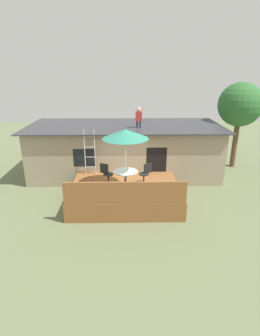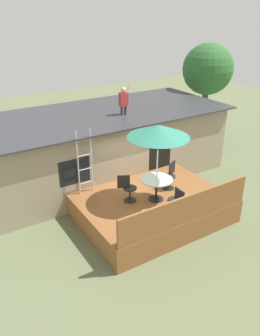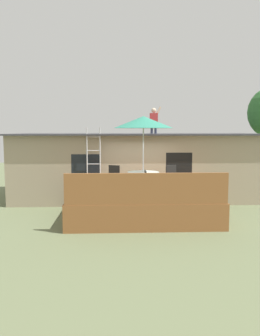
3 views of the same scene
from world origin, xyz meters
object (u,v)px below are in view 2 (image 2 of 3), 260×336
person_figure (124,99)px  patio_chair_left (128,188)px  step_ladder (85,162)px  patio_chair_right (170,176)px  patio_umbrella (159,131)px  patio_chair_near (176,201)px  patio_table (156,183)px  backyard_tree (208,70)px

person_figure → patio_chair_left: 3.78m
step_ladder → patio_chair_right: size_ratio=2.39×
patio_umbrella → step_ladder: 2.68m
step_ladder → person_figure: bearing=32.0°
step_ladder → patio_umbrella: bearing=-44.3°
patio_chair_left → patio_umbrella: bearing=0.0°
person_figure → patio_chair_near: person_figure is taller
patio_table → patio_umbrella: size_ratio=0.41×
patio_table → backyard_tree: bearing=36.4°
person_figure → backyard_tree: (5.85, 1.67, 0.33)m
person_figure → patio_chair_near: (-0.73, -4.19, -2.10)m
patio_chair_near → backyard_tree: size_ratio=0.19×
patio_chair_right → patio_chair_near: (-0.90, -1.44, 0.00)m
patio_umbrella → backyard_tree: bearing=36.4°
step_ladder → person_figure: (2.40, 1.50, 1.46)m
patio_table → person_figure: 3.79m
patio_chair_left → backyard_tree: backyard_tree is taller
patio_table → backyard_tree: backyard_tree is taller
step_ladder → patio_chair_right: step_ladder is taller
person_figure → backyard_tree: size_ratio=0.22×
patio_table → patio_chair_right: bearing=25.0°
patio_umbrella → patio_chair_right: (0.87, 0.40, -1.89)m
patio_chair_near → backyard_tree: (6.58, 5.87, 2.43)m
person_figure → patio_chair_left: bearing=-119.1°
backyard_tree → patio_umbrella: bearing=-143.6°
patio_chair_near → person_figure: bearing=-8.3°
step_ladder → patio_chair_left: 1.65m
patio_umbrella → patio_chair_near: patio_umbrella is taller
patio_table → backyard_tree: (6.55, 4.83, 2.30)m
patio_table → patio_chair_right: (0.87, 0.40, -0.13)m
patio_chair_left → backyard_tree: 8.94m
patio_umbrella → patio_chair_left: (-0.83, 0.41, -1.89)m
patio_chair_right → patio_table: bearing=-0.0°
patio_umbrella → patio_chair_near: bearing=-91.5°
patio_umbrella → backyard_tree: backyard_tree is taller
person_figure → patio_chair_right: person_figure is taller
person_figure → patio_table: bearing=-102.5°
person_figure → patio_chair_near: size_ratio=1.21×
step_ladder → patio_chair_left: size_ratio=2.39×
patio_table → patio_chair_near: (-0.03, -1.04, -0.13)m
patio_table → step_ladder: size_ratio=0.47×
step_ladder → patio_chair_right: bearing=-26.1°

